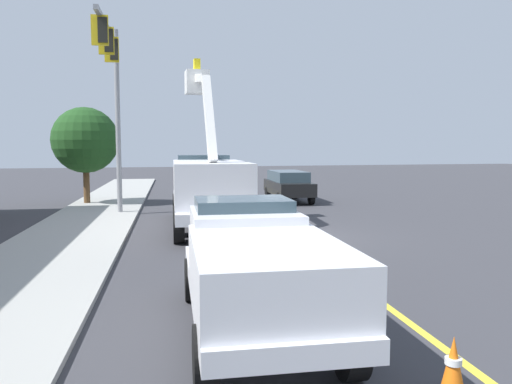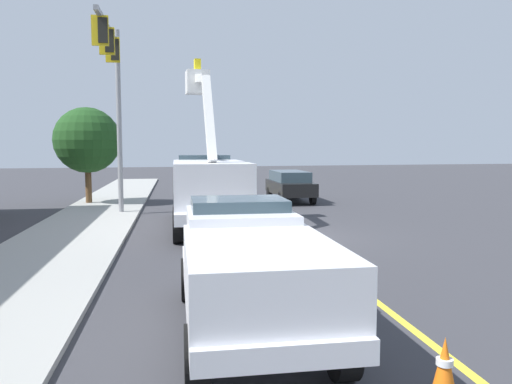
{
  "view_description": "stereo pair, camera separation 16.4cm",
  "coord_description": "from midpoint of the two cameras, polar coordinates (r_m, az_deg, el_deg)",
  "views": [
    {
      "loc": [
        -15.68,
        5.18,
        3.04
      ],
      "look_at": [
        1.63,
        0.89,
        1.4
      ],
      "focal_mm": 34.64,
      "sensor_mm": 36.0,
      "label": 1
    },
    {
      "loc": [
        -15.72,
        5.03,
        3.04
      ],
      "look_at": [
        1.63,
        0.89,
        1.4
      ],
      "focal_mm": 34.64,
      "sensor_mm": 36.0,
      "label": 2
    }
  ],
  "objects": [
    {
      "name": "ground",
      "position": [
        16.79,
        4.02,
        -5.19
      ],
      "size": [
        120.0,
        120.0,
        0.0
      ],
      "primitive_type": "plane",
      "color": "#38383D"
    },
    {
      "name": "sidewalk_far_side",
      "position": [
        16.66,
        -21.41,
        -5.42
      ],
      "size": [
        60.1,
        8.0,
        0.12
      ],
      "primitive_type": "cube",
      "rotation": [
        0.0,
        0.0,
        -0.07
      ],
      "color": "#9E9E99",
      "rests_on": "ground"
    },
    {
      "name": "lane_centre_stripe",
      "position": [
        16.79,
        4.02,
        -5.18
      ],
      "size": [
        49.88,
        3.84,
        0.01
      ],
      "primitive_type": "cube",
      "rotation": [
        0.0,
        0.0,
        -0.07
      ],
      "color": "yellow",
      "rests_on": "ground"
    },
    {
      "name": "utility_bucket_truck",
      "position": [
        18.64,
        -5.89,
        0.8
      ],
      "size": [
        8.36,
        3.1,
        6.48
      ],
      "color": "white",
      "rests_on": "ground"
    },
    {
      "name": "service_pickup_truck",
      "position": [
        8.09,
        -0.63,
        -8.47
      ],
      "size": [
        5.74,
        2.52,
        2.06
      ],
      "color": "white",
      "rests_on": "ground"
    },
    {
      "name": "passing_minivan",
      "position": [
        27.5,
        3.57,
        0.93
      ],
      "size": [
        4.93,
        2.25,
        1.69
      ],
      "color": "black",
      "rests_on": "ground"
    },
    {
      "name": "traffic_cone_leading",
      "position": [
        6.65,
        21.11,
        -18.56
      ],
      "size": [
        0.4,
        0.4,
        0.8
      ],
      "color": "black",
      "rests_on": "ground"
    },
    {
      "name": "traffic_cone_mid_front",
      "position": [
        12.26,
        6.39,
        -7.15
      ],
      "size": [
        0.4,
        0.4,
        0.84
      ],
      "color": "black",
      "rests_on": "ground"
    },
    {
      "name": "traffic_cone_mid_rear",
      "position": [
        17.72,
        1.57,
        -3.27
      ],
      "size": [
        0.4,
        0.4,
        0.84
      ],
      "color": "black",
      "rests_on": "ground"
    },
    {
      "name": "traffic_cone_trailing",
      "position": [
        23.09,
        -2.31,
        -1.24
      ],
      "size": [
        0.4,
        0.4,
        0.88
      ],
      "color": "black",
      "rests_on": "ground"
    },
    {
      "name": "traffic_signal_mast",
      "position": [
        21.24,
        -16.46,
        12.49
      ],
      "size": [
        6.0,
        0.82,
        8.13
      ],
      "color": "gray",
      "rests_on": "ground"
    },
    {
      "name": "street_tree_right",
      "position": [
        27.13,
        -19.28,
        5.65
      ],
      "size": [
        3.4,
        3.4,
        5.08
      ],
      "color": "brown",
      "rests_on": "ground"
    }
  ]
}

